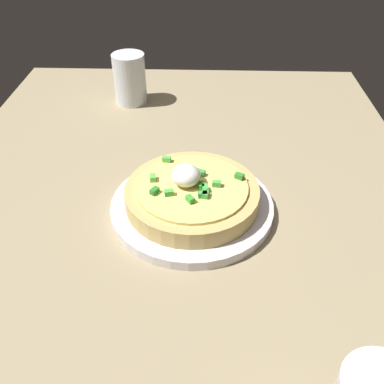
% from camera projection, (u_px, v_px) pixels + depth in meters
% --- Properties ---
extents(dining_table, '(1.21, 0.80, 0.03)m').
position_uv_depth(dining_table, '(175.00, 246.00, 0.60)').
color(dining_table, gray).
rests_on(dining_table, ground).
extents(plate, '(0.24, 0.24, 0.02)m').
position_uv_depth(plate, '(192.00, 207.00, 0.63)').
color(plate, silver).
rests_on(plate, dining_table).
extents(pizza, '(0.20, 0.20, 0.06)m').
position_uv_depth(pizza, '(192.00, 194.00, 0.62)').
color(pizza, tan).
rests_on(pizza, plate).
extents(cup_far, '(0.07, 0.07, 0.10)m').
position_uv_depth(cup_far, '(130.00, 81.00, 0.90)').
color(cup_far, silver).
rests_on(cup_far, dining_table).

